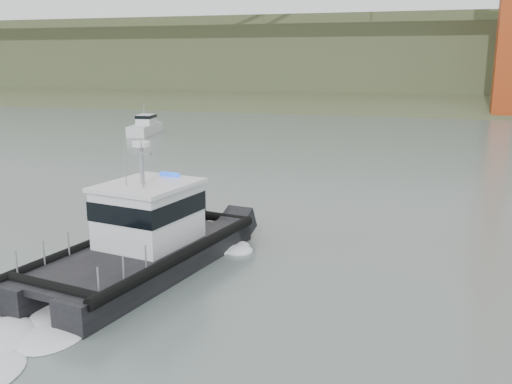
{
  "coord_description": "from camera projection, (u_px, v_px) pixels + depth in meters",
  "views": [
    {
      "loc": [
        7.51,
        -19.07,
        8.66
      ],
      "look_at": [
        -0.25,
        6.64,
        2.4
      ],
      "focal_mm": 40.0,
      "sensor_mm": 36.0,
      "label": 1
    }
  ],
  "objects": [
    {
      "name": "patrol_boat",
      "position": [
        145.0,
        237.0,
        23.81
      ],
      "size": [
        6.16,
        12.14,
        5.62
      ],
      "rotation": [
        0.0,
        0.0,
        -0.17
      ],
      "color": "black",
      "rests_on": "ground"
    },
    {
      "name": "headlands",
      "position": [
        399.0,
        66.0,
        137.27
      ],
      "size": [
        500.0,
        105.36,
        27.12
      ],
      "color": "#303F24",
      "rests_on": "ground"
    },
    {
      "name": "motorboat",
      "position": [
        145.0,
        127.0,
        67.41
      ],
      "size": [
        3.02,
        6.75,
        3.59
      ],
      "rotation": [
        0.0,
        0.0,
        0.13
      ],
      "color": "silver",
      "rests_on": "ground"
    },
    {
      "name": "ground",
      "position": [
        212.0,
        291.0,
        21.86
      ],
      "size": [
        400.0,
        400.0,
        0.0
      ],
      "primitive_type": "plane",
      "color": "slate",
      "rests_on": "ground"
    }
  ]
}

